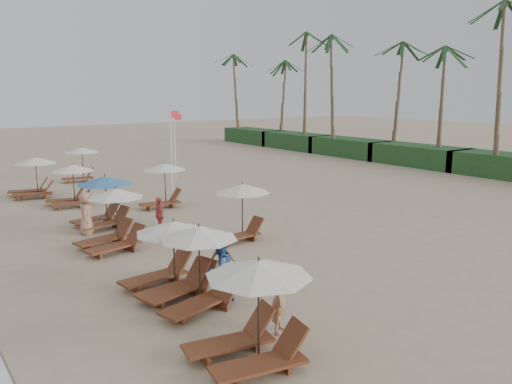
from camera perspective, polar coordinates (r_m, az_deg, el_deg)
ground at (r=17.51m, az=12.59°, el=-8.56°), size 160.00×160.00×0.00m
shrub_hedge at (r=43.07m, az=17.72°, el=3.90°), size 3.20×53.00×1.60m
palm_row at (r=43.44m, az=17.38°, el=16.03°), size 7.00×52.00×12.30m
lounger_station_0 at (r=11.27m, az=-0.78°, el=-13.52°), size 2.74×2.34×2.28m
lounger_station_1 at (r=14.25m, az=-7.35°, el=-8.74°), size 2.74×2.50×2.21m
lounger_station_2 at (r=15.38m, az=-10.00°, el=-7.30°), size 2.71×2.26×2.09m
lounger_station_3 at (r=19.80m, az=-15.96°, el=-3.34°), size 2.62×2.32×2.30m
lounger_station_4 at (r=23.17m, az=-16.88°, el=-1.01°), size 2.75×2.44×2.22m
lounger_station_5 at (r=27.98m, az=-20.04°, el=0.70°), size 2.51×2.17×2.15m
lounger_station_6 at (r=31.18m, az=-23.68°, el=1.43°), size 2.73×2.52×2.22m
inland_station_0 at (r=20.18m, az=-1.74°, el=-1.57°), size 2.66×2.24×2.22m
inland_station_1 at (r=26.43m, az=-10.37°, el=1.18°), size 2.77×2.24×2.22m
inland_station_2 at (r=35.53m, az=-19.01°, el=3.30°), size 2.74×2.24×2.22m
beachgoer_near at (r=12.70m, az=2.72°, el=-11.59°), size 0.79×0.76×1.83m
beachgoer_mid_a at (r=14.38m, az=-4.03°, el=-8.70°), size 1.06×0.90×1.89m
beachgoer_mid_b at (r=15.94m, az=-3.57°, el=-7.29°), size 1.06×1.17×1.57m
beachgoer_far_a at (r=21.60m, az=-10.70°, el=-2.57°), size 0.56×0.97×1.55m
beachgoer_far_b at (r=22.25m, az=-18.39°, el=-2.26°), size 0.90×1.03×1.77m
flag_pole_near at (r=30.44m, az=-9.36°, el=5.11°), size 0.60×0.08×4.92m
flag_pole_far at (r=35.23m, az=-8.99°, el=5.59°), size 0.60×0.08×4.53m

